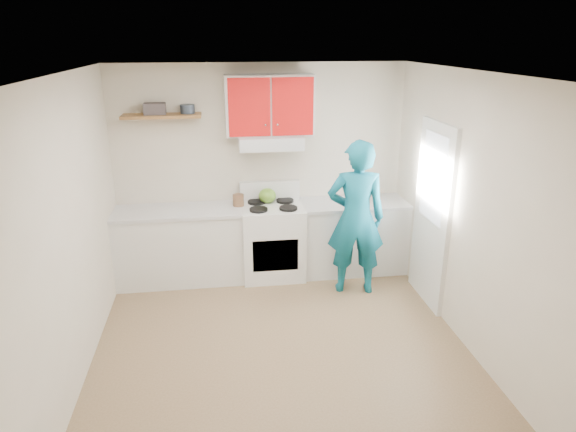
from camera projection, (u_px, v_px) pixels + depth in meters
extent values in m
plane|color=brown|center=(281.00, 344.00, 5.02)|extent=(3.80, 3.80, 0.00)
cube|color=white|center=(279.00, 73.00, 4.15)|extent=(3.60, 3.80, 0.04)
cube|color=beige|center=(261.00, 170.00, 6.35)|extent=(3.60, 0.04, 2.60)
cube|color=beige|center=(324.00, 338.00, 2.81)|extent=(3.60, 0.04, 2.60)
cube|color=beige|center=(73.00, 232.00, 4.34)|extent=(0.04, 3.80, 2.60)
cube|color=beige|center=(467.00, 212.00, 4.82)|extent=(0.04, 3.80, 2.60)
cube|color=white|center=(432.00, 215.00, 5.56)|extent=(0.05, 0.85, 2.05)
cube|color=white|center=(433.00, 178.00, 5.42)|extent=(0.01, 0.55, 0.95)
cube|color=silver|center=(180.00, 246.00, 6.22)|extent=(1.52, 0.60, 0.90)
cube|color=silver|center=(352.00, 237.00, 6.51)|extent=(1.32, 0.60, 0.90)
cube|color=white|center=(273.00, 241.00, 6.34)|extent=(0.76, 0.65, 0.92)
cube|color=silver|center=(270.00, 142.00, 6.03)|extent=(0.76, 0.44, 0.15)
cube|color=#B1100F|center=(270.00, 105.00, 5.94)|extent=(1.02, 0.33, 0.70)
cube|color=brown|center=(162.00, 116.00, 5.82)|extent=(0.90, 0.30, 0.04)
cube|color=#453D3F|center=(155.00, 109.00, 5.78)|extent=(0.25, 0.18, 0.13)
cylinder|color=#333D4C|center=(187.00, 109.00, 5.86)|extent=(0.17, 0.17, 0.10)
ellipsoid|color=#5B8B26|center=(267.00, 196.00, 6.29)|extent=(0.27, 0.27, 0.19)
cylinder|color=brown|center=(238.00, 201.00, 6.18)|extent=(0.18, 0.18, 0.16)
cube|color=olive|center=(347.00, 204.00, 6.32)|extent=(0.37, 0.31, 0.02)
cube|color=red|center=(375.00, 201.00, 6.44)|extent=(0.33, 0.28, 0.01)
imported|color=#0D627B|center=(356.00, 218.00, 5.80)|extent=(0.73, 0.54, 1.83)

